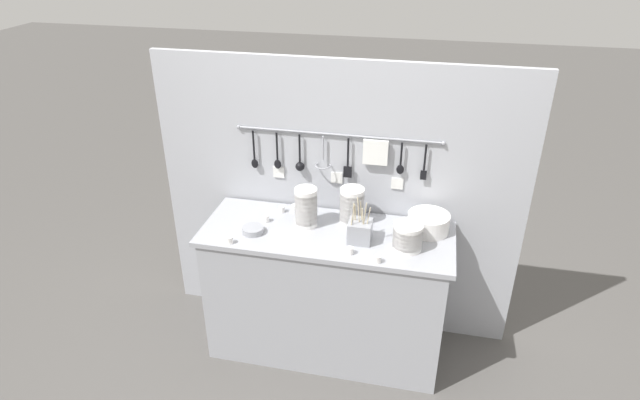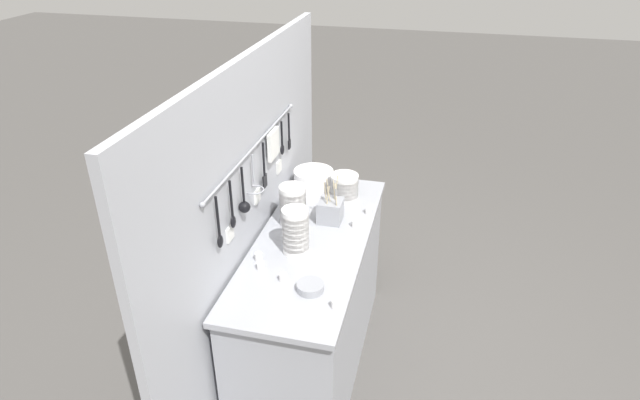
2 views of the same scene
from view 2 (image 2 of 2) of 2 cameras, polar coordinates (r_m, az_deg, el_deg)
name	(u,v)px [view 2 (image 2 of 2)]	position (r m, az deg, el deg)	size (l,w,h in m)	color
ground_plane	(313,360)	(3.33, -0.71, -16.74)	(20.00, 20.00, 0.00)	#514F4C
counter	(313,304)	(3.04, -0.76, -10.99)	(1.47, 0.56, 0.87)	#9EA0A8
back_wall	(255,225)	(2.85, -6.97, -2.69)	(2.27, 0.11, 1.80)	#A8AAB2
bowl_stack_short_front	(296,231)	(2.62, -2.62, -3.32)	(0.13, 0.13, 0.24)	white
bowl_stack_tall_left	(293,205)	(2.86, -2.92, -0.57)	(0.14, 0.14, 0.23)	white
bowl_stack_wide_centre	(344,187)	(3.12, 2.61, 1.40)	(0.16, 0.16, 0.15)	white
plate_stack	(314,179)	(3.27, -0.69, 2.28)	(0.24, 0.24, 0.11)	white
steel_mixing_bowl	(310,287)	(2.43, -1.05, -9.26)	(0.12, 0.12, 0.04)	#93969E
cutlery_caddy	(330,210)	(2.91, 1.12, -1.11)	(0.13, 0.13, 0.27)	#93969E
cup_mid_row	(261,266)	(2.56, -6.36, -7.00)	(0.04, 0.04, 0.04)	white
cup_edge_near	(259,257)	(2.63, -6.56, -6.02)	(0.04, 0.04, 0.04)	white
cup_edge_far	(283,277)	(2.48, -3.95, -8.23)	(0.04, 0.04, 0.04)	white
cup_by_caddy	(355,223)	(2.88, 3.76, -2.51)	(0.04, 0.04, 0.04)	white
cup_front_left	(369,210)	(3.01, 5.20, -1.12)	(0.04, 0.04, 0.04)	white
cup_front_right	(336,304)	(2.33, 1.69, -11.03)	(0.04, 0.04, 0.04)	white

